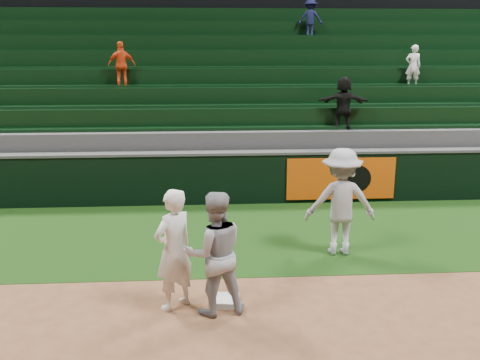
# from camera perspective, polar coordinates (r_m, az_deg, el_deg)

# --- Properties ---
(ground) EXTENTS (70.00, 70.00, 0.00)m
(ground) POSITION_cam_1_polar(r_m,az_deg,el_deg) (8.04, -2.00, -13.19)
(ground) COLOR brown
(ground) RESTS_ON ground
(foul_grass) EXTENTS (36.00, 4.20, 0.01)m
(foul_grass) POSITION_cam_1_polar(r_m,az_deg,el_deg) (10.79, -2.47, -5.79)
(foul_grass) COLOR black
(foul_grass) RESTS_ON ground
(first_base) EXTENTS (0.43, 0.43, 0.09)m
(first_base) POSITION_cam_1_polar(r_m,az_deg,el_deg) (8.07, -1.59, -12.73)
(first_base) COLOR silver
(first_base) RESTS_ON ground
(first_baseman) EXTENTS (0.76, 0.75, 1.78)m
(first_baseman) POSITION_cam_1_polar(r_m,az_deg,el_deg) (7.67, -7.10, -7.39)
(first_baseman) COLOR white
(first_baseman) RESTS_ON ground
(baserunner) EXTENTS (0.98, 0.82, 1.78)m
(baserunner) POSITION_cam_1_polar(r_m,az_deg,el_deg) (7.50, -2.72, -7.81)
(baserunner) COLOR #9B9DA5
(baserunner) RESTS_ON ground
(base_coach) EXTENTS (1.29, 0.79, 1.94)m
(base_coach) POSITION_cam_1_polar(r_m,az_deg,el_deg) (9.71, 10.70, -2.30)
(base_coach) COLOR #A6A9B4
(base_coach) RESTS_ON foul_grass
(field_wall) EXTENTS (36.00, 0.45, 1.25)m
(field_wall) POSITION_cam_1_polar(r_m,az_deg,el_deg) (12.71, -2.60, 0.29)
(field_wall) COLOR black
(field_wall) RESTS_ON ground
(stadium_seating) EXTENTS (36.00, 5.95, 5.07)m
(stadium_seating) POSITION_cam_1_polar(r_m,az_deg,el_deg) (16.22, -3.00, 7.19)
(stadium_seating) COLOR #393A3C
(stadium_seating) RESTS_ON ground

